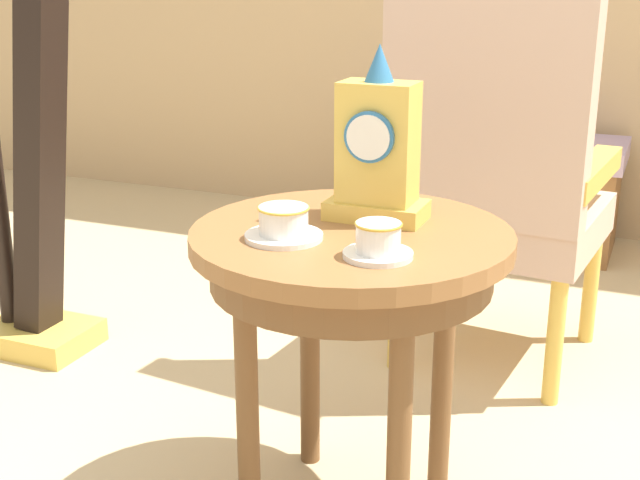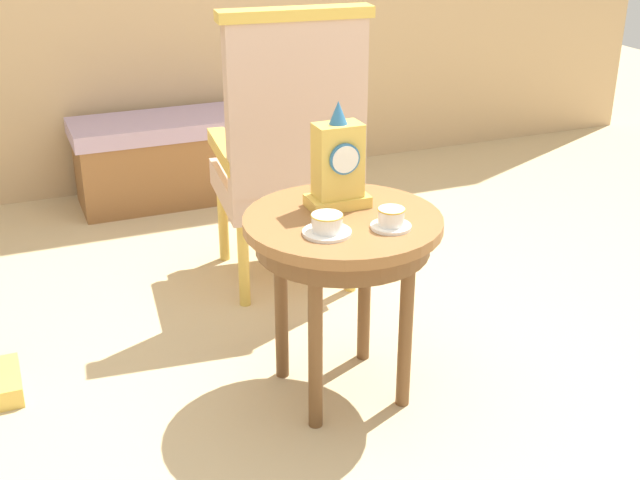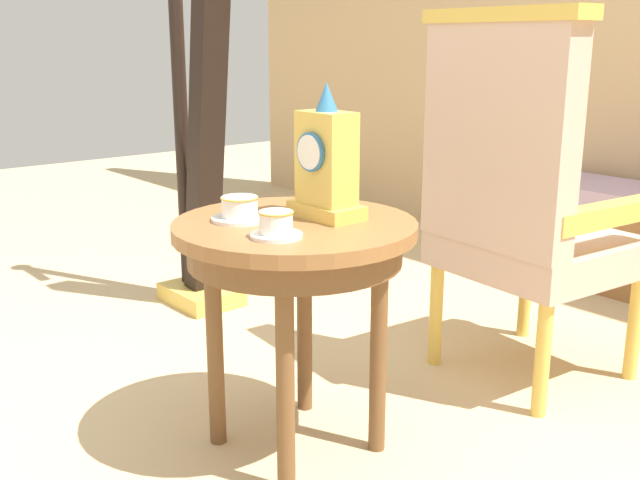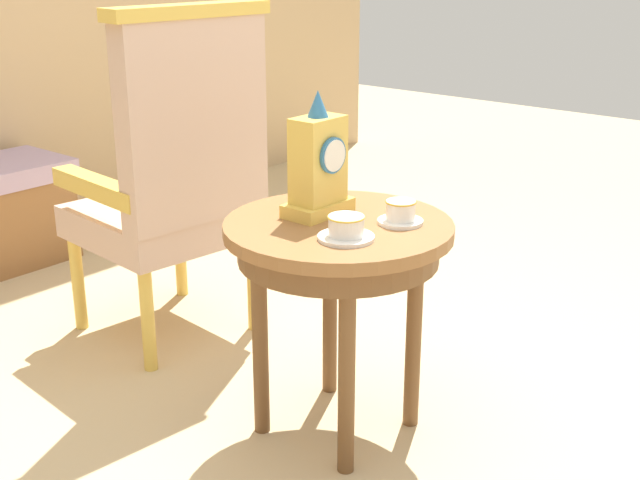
# 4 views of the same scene
# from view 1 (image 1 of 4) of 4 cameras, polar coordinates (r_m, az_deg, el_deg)

# --- Properties ---
(side_table) EXTENTS (0.61, 0.61, 0.62)m
(side_table) POSITION_cam_1_polar(r_m,az_deg,el_deg) (1.63, 2.07, -2.08)
(side_table) COLOR brown
(side_table) RESTS_ON ground
(teacup_left) EXTENTS (0.14, 0.14, 0.06)m
(teacup_left) POSITION_cam_1_polar(r_m,az_deg,el_deg) (1.54, -2.44, 1.05)
(teacup_left) COLOR white
(teacup_left) RESTS_ON side_table
(teacup_right) EXTENTS (0.12, 0.12, 0.06)m
(teacup_right) POSITION_cam_1_polar(r_m,az_deg,el_deg) (1.45, 3.89, -0.10)
(teacup_right) COLOR white
(teacup_right) RESTS_ON side_table
(mantel_clock) EXTENTS (0.19, 0.11, 0.34)m
(mantel_clock) POSITION_cam_1_polar(r_m,az_deg,el_deg) (1.64, 3.84, 5.93)
(mantel_clock) COLOR gold
(mantel_clock) RESTS_ON side_table
(armchair) EXTENTS (0.59, 0.58, 1.14)m
(armchair) POSITION_cam_1_polar(r_m,az_deg,el_deg) (2.31, 11.58, 5.04)
(armchair) COLOR #CCA893
(armchair) RESTS_ON ground
(harp) EXTENTS (0.40, 0.24, 1.73)m
(harp) POSITION_cam_1_polar(r_m,az_deg,el_deg) (2.50, -19.07, 7.85)
(harp) COLOR gold
(harp) RESTS_ON ground
(window_bench) EXTENTS (0.99, 0.40, 0.44)m
(window_bench) POSITION_cam_1_polar(r_m,az_deg,el_deg) (3.54, 11.46, 3.35)
(window_bench) COLOR #B299B7
(window_bench) RESTS_ON ground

